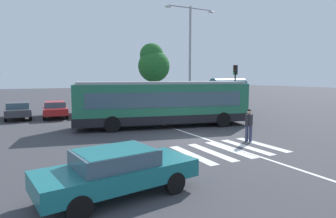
% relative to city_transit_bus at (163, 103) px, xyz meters
% --- Properties ---
extents(ground_plane, '(160.00, 160.00, 0.00)m').
position_rel_city_transit_bus_xyz_m(ground_plane, '(-0.11, -4.77, -1.59)').
color(ground_plane, '#3D3D42').
extents(city_transit_bus, '(12.07, 5.06, 3.06)m').
position_rel_city_transit_bus_xyz_m(city_transit_bus, '(0.00, 0.00, 0.00)').
color(city_transit_bus, black).
rests_on(city_transit_bus, ground_plane).
extents(pedestrian_crossing_street, '(0.53, 0.41, 1.72)m').
position_rel_city_transit_bus_xyz_m(pedestrian_crossing_street, '(1.91, -6.21, -0.62)').
color(pedestrian_crossing_street, '#333856').
rests_on(pedestrian_crossing_street, ground_plane).
extents(foreground_sedan, '(4.71, 2.42, 1.35)m').
position_rel_city_transit_bus_xyz_m(foreground_sedan, '(-6.27, -9.68, -0.82)').
color(foreground_sedan, black).
rests_on(foreground_sedan, ground_plane).
extents(parked_car_charcoal, '(1.89, 4.51, 1.35)m').
position_rel_city_transit_bus_xyz_m(parked_car_charcoal, '(-8.75, 8.64, -0.82)').
color(parked_car_charcoal, black).
rests_on(parked_car_charcoal, ground_plane).
extents(parked_car_red, '(2.15, 4.62, 1.35)m').
position_rel_city_transit_bus_xyz_m(parked_car_red, '(-6.02, 8.08, -0.82)').
color(parked_car_red, black).
rests_on(parked_car_red, ground_plane).
extents(parked_car_champagne, '(2.08, 4.60, 1.35)m').
position_rel_city_transit_bus_xyz_m(parked_car_champagne, '(-3.39, 8.41, -0.82)').
color(parked_car_champagne, black).
rests_on(parked_car_champagne, ground_plane).
extents(parked_car_silver, '(1.89, 4.51, 1.35)m').
position_rel_city_transit_bus_xyz_m(parked_car_silver, '(-0.85, 8.14, -0.82)').
color(parked_car_silver, black).
rests_on(parked_car_silver, ground_plane).
extents(parked_car_black, '(2.17, 4.63, 1.35)m').
position_rel_city_transit_bus_xyz_m(parked_car_black, '(2.10, 8.31, -0.82)').
color(parked_car_black, black).
rests_on(parked_car_black, ground_plane).
extents(parked_car_teal, '(1.96, 4.54, 1.35)m').
position_rel_city_transit_bus_xyz_m(parked_car_teal, '(4.52, 8.24, -0.82)').
color(parked_car_teal, black).
rests_on(parked_car_teal, ground_plane).
extents(traffic_light_far_corner, '(0.33, 0.32, 4.48)m').
position_rel_city_transit_bus_xyz_m(traffic_light_far_corner, '(9.70, 4.03, 1.43)').
color(traffic_light_far_corner, '#28282B').
rests_on(traffic_light_far_corner, ground_plane).
extents(bus_stop_shelter, '(3.81, 1.54, 3.25)m').
position_rel_city_transit_bus_xyz_m(bus_stop_shelter, '(9.89, 5.31, 0.83)').
color(bus_stop_shelter, '#28282B').
rests_on(bus_stop_shelter, ground_plane).
extents(twin_arm_street_lamp, '(5.15, 0.32, 9.71)m').
position_rel_city_transit_bus_xyz_m(twin_arm_street_lamp, '(5.50, 5.42, 4.38)').
color(twin_arm_street_lamp, '#939399').
rests_on(twin_arm_street_lamp, ground_plane).
extents(background_tree_right, '(3.59, 3.59, 7.18)m').
position_rel_city_transit_bus_xyz_m(background_tree_right, '(5.08, 12.63, 3.34)').
color(background_tree_right, brown).
rests_on(background_tree_right, ground_plane).
extents(crosswalk_painted_stripes, '(5.62, 3.39, 0.01)m').
position_rel_city_transit_bus_xyz_m(crosswalk_painted_stripes, '(-0.53, -7.02, -1.58)').
color(crosswalk_painted_stripes, silver).
rests_on(crosswalk_painted_stripes, ground_plane).
extents(lane_center_line, '(0.16, 24.00, 0.01)m').
position_rel_city_transit_bus_xyz_m(lane_center_line, '(0.32, -2.77, -1.59)').
color(lane_center_line, silver).
rests_on(lane_center_line, ground_plane).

